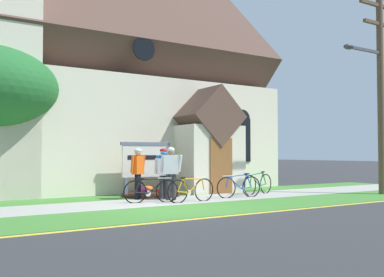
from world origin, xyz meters
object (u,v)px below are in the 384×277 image
Objects in this scene: church_sign at (146,161)px; bicycle_red at (151,191)px; bicycle_silver at (239,186)px; utility_pole at (379,80)px; cyclist_in_white_jersey at (171,169)px; cyclist_in_red_jersey at (163,169)px; cyclist_in_yellow_jersey at (164,172)px; bicycle_yellow at (258,184)px; bicycle_blue at (191,190)px; roadside_conifer at (233,87)px; cyclist_in_blue_jersey at (138,169)px.

church_sign is 2.59m from bicycle_red.
utility_pole reaches higher than bicycle_silver.
church_sign is 1.14× the size of cyclist_in_white_jersey.
cyclist_in_white_jersey is 1.01× the size of cyclist_in_red_jersey.
church_sign is at bearing 150.81° from utility_pole.
cyclist_in_yellow_jersey is at bearing -92.46° from church_sign.
church_sign is 0.25× the size of utility_pole.
cyclist_in_red_jersey reaches higher than cyclist_in_yellow_jersey.
bicycle_red is at bearing 166.91° from utility_pole.
cyclist_in_red_jersey is (-3.56, 0.76, 0.60)m from bicycle_yellow.
bicycle_silver is at bearing 8.16° from bicycle_blue.
bicycle_yellow is 1.00× the size of bicycle_blue.
bicycle_silver is 6.76m from utility_pole.
cyclist_in_yellow_jersey is (-3.74, 0.37, 0.52)m from bicycle_yellow.
utility_pole reaches higher than bicycle_yellow.
cyclist_in_yellow_jersey is 0.19× the size of roadside_conifer.
bicycle_red is 9.55m from utility_pole.
church_sign is 1.12× the size of bicycle_yellow.
utility_pole is at bearing -22.45° from cyclist_in_red_jersey.
cyclist_in_red_jersey is at bearing 167.88° from bicycle_yellow.
utility_pole is (7.64, -2.24, 3.27)m from cyclist_in_white_jersey.
bicycle_silver is 0.22× the size of utility_pole.
cyclist_in_white_jersey is 1.14m from cyclist_in_blue_jersey.
utility_pole is (7.47, -3.09, 3.28)m from cyclist_in_red_jersey.
roadside_conifer is (7.93, 6.61, 4.34)m from cyclist_in_yellow_jersey.
cyclist_in_blue_jersey is at bearing 158.25° from bicycle_silver.
church_sign is at bearing 95.60° from cyclist_in_red_jersey.
cyclist_in_white_jersey is 0.20× the size of roadside_conifer.
roadside_conifer reaches higher than utility_pole.
church_sign is 1.47m from cyclist_in_blue_jersey.
cyclist_in_white_jersey is 0.86m from cyclist_in_red_jersey.
cyclist_in_yellow_jersey is at bearing -140.17° from roadside_conifer.
cyclist_in_red_jersey is (0.11, -1.15, -0.24)m from church_sign.
roadside_conifer is (7.86, 5.07, 4.01)m from church_sign.
bicycle_yellow is 3.69m from cyclist_in_red_jersey.
cyclist_in_yellow_jersey reaches higher than bicycle_yellow.
utility_pole is (7.65, -2.70, 3.37)m from cyclist_in_yellow_jersey.
cyclist_in_white_jersey is at bearing 110.19° from bicycle_blue.
bicycle_yellow is 9.48m from roadside_conifer.
bicycle_silver is 1.00× the size of bicycle_blue.
bicycle_red is 1.05× the size of cyclist_in_yellow_jersey.
church_sign is 1.15× the size of cyclist_in_red_jersey.
utility_pole is at bearing -19.41° from cyclist_in_yellow_jersey.
bicycle_silver is at bearing 161.19° from utility_pole.
bicycle_yellow is 1.05× the size of bicycle_red.
bicycle_yellow is 0.21× the size of roadside_conifer.
cyclist_in_blue_jersey is (0.05, 1.09, 0.62)m from bicycle_red.
church_sign is at bearing 94.75° from bicycle_blue.
bicycle_red is 0.97× the size of cyclist_in_white_jersey.
utility_pole is at bearing -18.81° from bicycle_silver.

